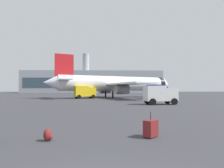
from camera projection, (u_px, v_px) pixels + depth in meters
The scene contains 9 objects.
airplane_at_gate at pixel (115, 84), 50.94m from camera, with size 34.35×31.49×10.50m.
service_truck at pixel (85, 92), 45.36m from camera, with size 5.27×3.89×2.90m.
fuel_truck at pixel (158, 91), 45.46m from camera, with size 5.84×6.03×3.20m.
cargo_van at pixel (160, 94), 26.96m from camera, with size 4.63×2.83×2.60m.
safety_cone_near at pixel (151, 98), 40.34m from camera, with size 0.44×0.44×0.77m.
safety_cone_mid at pixel (109, 95), 59.82m from camera, with size 0.44×0.44×0.76m.
rolling_suitcase at pixel (151, 128), 8.38m from camera, with size 0.73×0.74×1.10m.
traveller_backpack at pixel (48, 135), 7.78m from camera, with size 0.36×0.40×0.48m.
terminal_building at pixel (93, 82), 128.99m from camera, with size 88.45×21.22×25.99m.
Camera 1 is at (0.05, -3.48, 2.06)m, focal length 31.03 mm.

